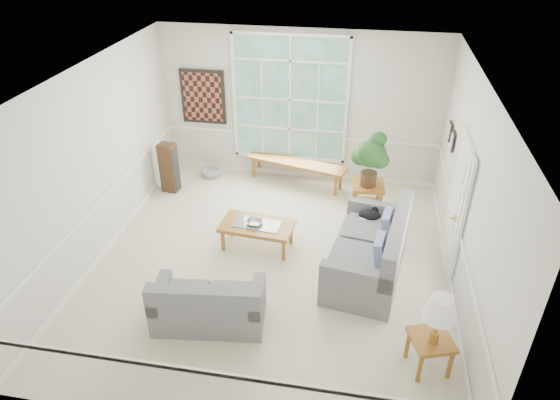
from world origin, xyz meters
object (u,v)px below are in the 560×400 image
Objects in this scene: end_table at (367,197)px; loveseat_right at (368,245)px; side_table at (429,352)px; coffee_table at (257,235)px; loveseat_front at (208,298)px.

loveseat_right is at bearing -88.50° from end_table.
end_table reaches higher than side_table.
coffee_table is at bearing 177.20° from loveseat_right.
end_table is at bearing 100.51° from loveseat_right.
coffee_table is at bearing 141.14° from side_table.
end_table is (1.74, 1.45, 0.06)m from coffee_table.
loveseat_front is 2.62× the size of end_table.
end_table is 1.16× the size of side_table.
loveseat_right is 1.85m from coffee_table.
loveseat_front is 1.25× the size of coffee_table.
side_table is at bearing -55.94° from loveseat_right.
side_table is (2.86, -0.30, -0.16)m from loveseat_front.
loveseat_front is 3.82m from end_table.
loveseat_front is (-2.06, -1.42, -0.13)m from loveseat_right.
side_table is (0.80, -1.71, -0.28)m from loveseat_right.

